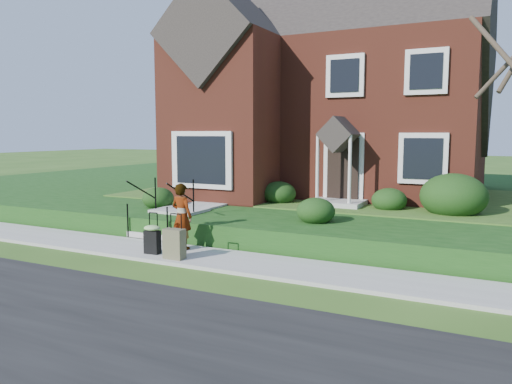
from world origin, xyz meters
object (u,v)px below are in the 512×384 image
Objects in this scene: woman at (182,216)px; suitcase_black at (152,238)px; suitcase_olive at (174,244)px; front_steps at (170,219)px.

suitcase_black is (-0.33, -0.71, -0.42)m from woman.
suitcase_olive is at bearing 121.81° from woman.
front_steps is 2.11× the size of suitcase_black.
woman reaches higher than front_steps.
front_steps is 2.98m from suitcase_olive.
front_steps is 2.45m from suitcase_black.
suitcase_olive reaches higher than suitcase_black.
woman is at bearing 114.75° from suitcase_olive.
suitcase_olive is at bearing -51.89° from front_steps.
woman reaches higher than suitcase_black.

